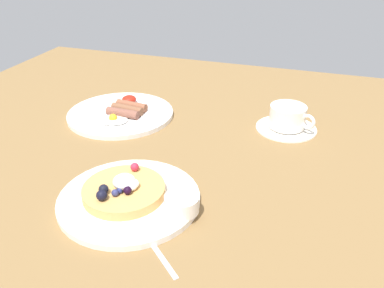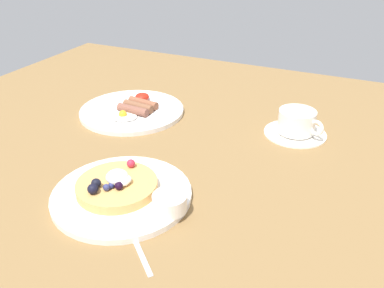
{
  "view_description": "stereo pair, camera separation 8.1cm",
  "coord_description": "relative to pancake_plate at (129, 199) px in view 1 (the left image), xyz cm",
  "views": [
    {
      "loc": [
        24.4,
        -68.57,
        43.21
      ],
      "look_at": [
        2.19,
        -1.08,
        4.0
      ],
      "focal_mm": 37.72,
      "sensor_mm": 36.0,
      "label": 1
    },
    {
      "loc": [
        31.94,
        -65.6,
        43.21
      ],
      "look_at": [
        2.19,
        -1.08,
        4.0
      ],
      "focal_mm": 37.72,
      "sensor_mm": 36.0,
      "label": 2
    }
  ],
  "objects": [
    {
      "name": "fried_breakfast",
      "position": [
        -16.53,
        31.65,
        1.49
      ],
      "size": [
        9.17,
        16.12,
        2.3
      ],
      "color": "brown",
      "rests_on": "breakfast_plate"
    },
    {
      "name": "coffee_cup",
      "position": [
        22.98,
        37.41,
        2.87
      ],
      "size": [
        10.81,
        8.45,
        5.12
      ],
      "color": "white",
      "rests_on": "coffee_saucer"
    },
    {
      "name": "ground_plane",
      "position": [
        3.96,
        17.62,
        -2.06
      ],
      "size": [
        150.45,
        130.63,
        3.0
      ],
      "primitive_type": "cube",
      "color": "olive"
    },
    {
      "name": "breakfast_plate",
      "position": [
        -17.9,
        31.77,
        0.0
      ],
      "size": [
        26.52,
        26.52,
        1.14
      ],
      "primitive_type": "cylinder",
      "color": "white",
      "rests_on": "ground_plane"
    },
    {
      "name": "pancake_with_berries",
      "position": [
        -0.92,
        0.05,
        1.81
      ],
      "size": [
        14.48,
        14.48,
        4.1
      ],
      "color": "#DEA458",
      "rests_on": "pancake_plate"
    },
    {
      "name": "teaspoon",
      "position": [
        14.89,
        -14.87,
        -0.32
      ],
      "size": [
        11.43,
        10.18,
        0.6
      ],
      "color": "silver",
      "rests_on": "ground_plane"
    },
    {
      "name": "syrup_ramekin",
      "position": [
        10.1,
        -0.87,
        2.05
      ],
      "size": [
        5.76,
        5.76,
        2.88
      ],
      "color": "white",
      "rests_on": "pancake_plate"
    },
    {
      "name": "pancake_plate",
      "position": [
        0.0,
        0.0,
        0.0
      ],
      "size": [
        24.92,
        24.92,
        1.13
      ],
      "primitive_type": "cylinder",
      "color": "white",
      "rests_on": "ground_plane"
    },
    {
      "name": "coffee_saucer",
      "position": [
        22.85,
        37.47,
        -0.17
      ],
      "size": [
        14.26,
        14.26,
        0.78
      ],
      "primitive_type": "cylinder",
      "color": "white",
      "rests_on": "ground_plane"
    }
  ]
}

